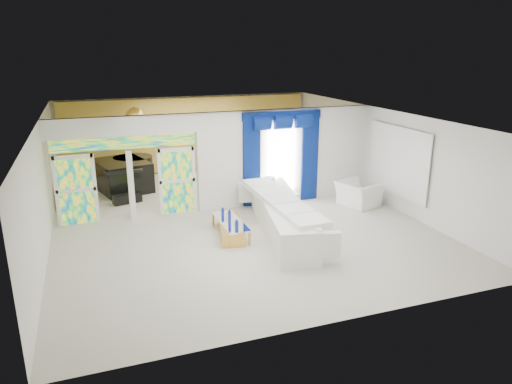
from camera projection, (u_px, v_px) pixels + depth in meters
name	position (u px, v px, depth m)	size (l,w,h in m)	color
floor	(233.00, 217.00, 14.00)	(12.00, 12.00, 0.00)	#B7AF9E
dividing_wall	(287.00, 156.00, 15.16)	(5.70, 0.18, 3.00)	white
dividing_header	(123.00, 126.00, 13.18)	(4.30, 0.18, 0.55)	white
stained_panel_left	(76.00, 190.00, 13.23)	(0.95, 0.04, 2.00)	#994C3F
stained_panel_right	(177.00, 181.00, 14.15)	(0.95, 0.04, 2.00)	#994C3F
stained_transom	(125.00, 143.00, 13.32)	(4.00, 0.05, 0.35)	#994C3F
window_pane	(281.00, 158.00, 15.00)	(1.00, 0.02, 2.30)	white
blue_drape_left	(252.00, 163.00, 14.67)	(0.55, 0.10, 2.80)	#030E41
blue_drape_right	(310.00, 158.00, 15.31)	(0.55, 0.10, 2.80)	#030E41
blue_pelmet	(282.00, 115.00, 14.58)	(2.60, 0.12, 0.25)	#030E41
wall_mirror	(398.00, 161.00, 14.25)	(0.04, 2.70, 1.90)	white
gold_curtains	(189.00, 134.00, 18.87)	(9.70, 0.12, 2.90)	#B87F2C
white_sofa	(282.00, 218.00, 12.71)	(0.98, 4.59, 0.87)	white
coffee_table	(231.00, 228.00, 12.62)	(0.58, 1.74, 0.39)	gold
console_table	(278.00, 201.00, 14.82)	(1.28, 0.40, 0.43)	white
table_lamp	(269.00, 186.00, 14.58)	(0.36, 0.36, 0.58)	silver
armchair	(358.00, 194.00, 14.93)	(1.19, 1.04, 0.77)	white
grand_piano	(122.00, 175.00, 16.60)	(1.57, 2.06, 1.04)	black
piano_bench	(127.00, 198.00, 15.27)	(0.90, 0.35, 0.30)	black
tv_console	(74.00, 194.00, 14.74)	(0.60, 0.55, 0.88)	tan
chandelier	(135.00, 117.00, 15.54)	(0.60, 0.60, 0.60)	gold
decanters	(231.00, 219.00, 12.49)	(0.20, 1.18, 0.30)	navy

